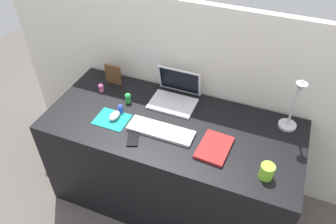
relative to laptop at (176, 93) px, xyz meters
name	(u,v)px	position (x,y,z in m)	size (l,w,h in m)	color
ground_plane	(171,194)	(0.06, -0.23, -0.79)	(6.00, 6.00, 0.00)	#59514C
back_wall	(192,94)	(0.06, 0.16, -0.11)	(2.82, 0.05, 1.37)	silver
desk	(171,163)	(0.06, -0.23, -0.42)	(1.62, 0.71, 0.74)	black
laptop	(176,93)	(0.00, 0.00, 0.00)	(0.30, 0.26, 0.21)	silver
keyboard	(161,131)	(0.03, -0.32, -0.04)	(0.41, 0.13, 0.02)	silver
mousepad	(112,119)	(-0.30, -0.34, -0.05)	(0.21, 0.17, 0.00)	teal
mouse	(115,116)	(-0.29, -0.32, -0.03)	(0.06, 0.10, 0.03)	silver
cell_phone	(133,138)	(-0.10, -0.44, -0.05)	(0.06, 0.13, 0.01)	black
desk_lamp	(294,107)	(0.73, -0.02, 0.13)	(0.11, 0.17, 0.40)	#B7B7BC
notebook_pad	(214,148)	(0.37, -0.34, -0.04)	(0.17, 0.24, 0.02)	maroon
picture_frame	(113,75)	(-0.48, 0.01, 0.02)	(0.12, 0.02, 0.15)	brown
coffee_mug	(267,171)	(0.67, -0.43, -0.01)	(0.08, 0.08, 0.09)	#8CDB33
toy_figurine_green	(128,97)	(-0.29, -0.14, -0.01)	(0.04, 0.04, 0.07)	green
toy_figurine_blue	(120,108)	(-0.28, -0.25, -0.02)	(0.03, 0.03, 0.06)	blue
toy_figurine_pink	(101,87)	(-0.51, -0.10, -0.02)	(0.04, 0.04, 0.06)	pink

